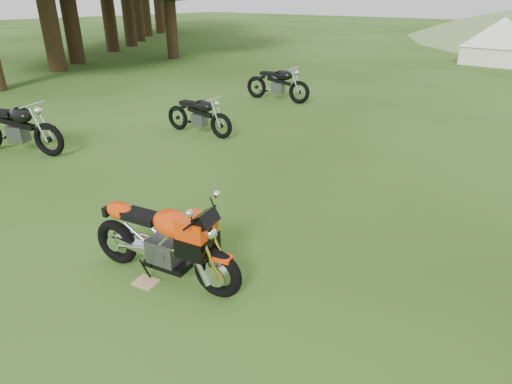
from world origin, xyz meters
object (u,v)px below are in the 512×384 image
Objects in this scene: sport_motorcycle at (162,235)px; vintage_moto_d at (277,83)px; vintage_moto_a at (15,126)px; vintage_moto_b at (198,114)px; plywood_board at (146,282)px; tent_left at (501,38)px.

vintage_moto_d is (-4.40, 7.80, -0.01)m from sport_motorcycle.
vintage_moto_b is (1.80, 3.16, -0.08)m from vintage_moto_a.
vintage_moto_b is at bearing -87.33° from vintage_moto_d.
tent_left is at bearing 93.35° from plywood_board.
sport_motorcycle is 1.04× the size of vintage_moto_b.
vintage_moto_b is 16.48m from tent_left.
vintage_moto_b is at bearing -97.27° from tent_left.
vintage_moto_a is 7.06m from vintage_moto_d.
sport_motorcycle reaches higher than vintage_moto_d.
vintage_moto_d is at bearing 57.96° from vintage_moto_a.
tent_left is at bearing 54.75° from vintage_moto_a.
sport_motorcycle is 5.57m from vintage_moto_a.
vintage_moto_a reaches higher than vintage_moto_d.
tent_left is at bearing 80.70° from sport_motorcycle.
vintage_moto_a is at bearing -101.07° from tent_left.
vintage_moto_a is at bearing -106.70° from vintage_moto_d.
plywood_board is 0.12× the size of vintage_moto_d.
tent_left is at bearing 74.60° from vintage_moto_b.
sport_motorcycle is at bearing 66.08° from plywood_board.
plywood_board is 0.10× the size of tent_left.
plywood_board is 9.11m from vintage_moto_d.
sport_motorcycle is 0.88× the size of vintage_moto_a.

